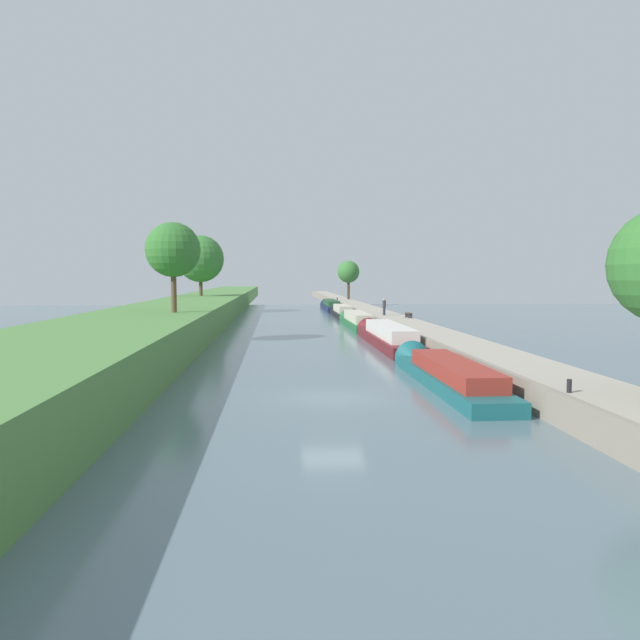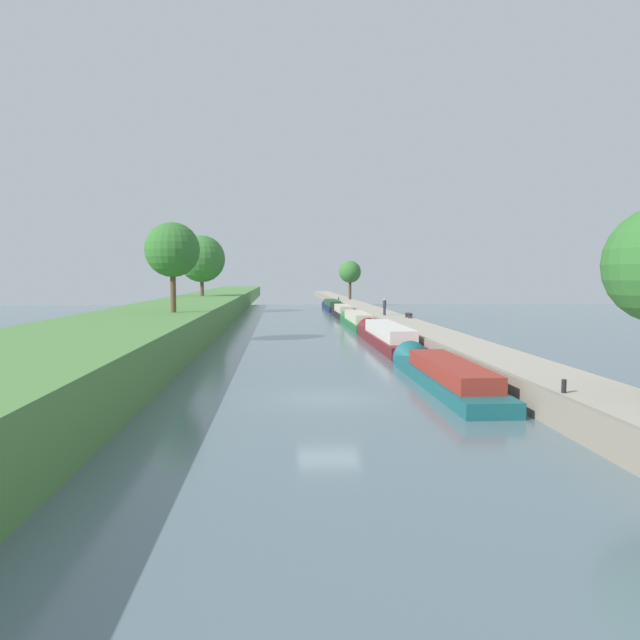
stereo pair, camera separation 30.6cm
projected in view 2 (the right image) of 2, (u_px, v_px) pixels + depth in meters
name	position (u px, v px, depth m)	size (l,w,h in m)	color
ground_plane	(329.00, 398.00, 24.18)	(160.00, 160.00, 0.00)	slate
left_grassy_bank	(34.00, 373.00, 23.33)	(8.90, 260.00, 2.33)	#518442
right_towpath	(539.00, 382.00, 24.72)	(3.29, 260.00, 1.09)	#A89E8E
stone_quay	(497.00, 382.00, 24.60)	(0.25, 260.00, 1.14)	gray
narrowboat_teal	(441.00, 373.00, 27.38)	(2.11, 13.58, 2.00)	#195B60
narrowboat_maroon	(385.00, 336.00, 43.04)	(2.15, 16.41, 2.24)	maroon
narrowboat_green	(356.00, 321.00, 58.42)	(1.90, 14.76, 2.07)	#1E6033
narrowboat_black	(342.00, 312.00, 72.44)	(1.84, 11.83, 2.03)	black
narrowboat_navy	(332.00, 306.00, 87.94)	(1.95, 15.94, 2.05)	#141E42
tree_rightbank_midnear	(350.00, 272.00, 99.31)	(3.67, 3.67, 6.41)	#4C3828
tree_leftbank_downstream	(172.00, 250.00, 42.83)	(3.94, 3.94, 6.48)	brown
tree_leftbank_upstream	(202.00, 259.00, 79.08)	(6.21, 6.21, 8.02)	brown
person_walking	(384.00, 306.00, 58.84)	(0.34, 0.34, 1.66)	#282D42
mooring_bollard_near	(564.00, 386.00, 19.69)	(0.16, 0.16, 0.45)	black
mooring_bollard_far	(339.00, 299.00, 95.63)	(0.16, 0.16, 0.45)	black
park_bench	(409.00, 314.00, 55.24)	(0.44, 1.50, 0.47)	#333338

